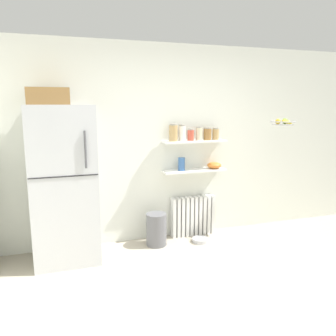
{
  "coord_description": "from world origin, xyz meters",
  "views": [
    {
      "loc": [
        -1.44,
        -2.31,
        1.83
      ],
      "look_at": [
        -0.14,
        1.6,
        1.05
      ],
      "focal_mm": 36.3,
      "sensor_mm": 36.0,
      "label": 1
    }
  ],
  "objects_px": {
    "radiator": "(193,216)",
    "storage_jar_1": "(182,133)",
    "hanging_fruit_basket": "(283,122)",
    "shelf_bowl": "(214,165)",
    "refrigerator": "(63,182)",
    "storage_jar_0": "(173,133)",
    "storage_jar_5": "(216,134)",
    "pet_food_bowl": "(200,240)",
    "vase": "(182,164)",
    "storage_jar_4": "(207,134)",
    "storage_jar_3": "(199,133)",
    "storage_jar_2": "(191,135)",
    "trash_bin": "(156,229)"
  },
  "relations": [
    {
      "from": "refrigerator",
      "to": "trash_bin",
      "type": "distance_m",
      "value": 1.35
    },
    {
      "from": "storage_jar_1",
      "to": "storage_jar_2",
      "type": "height_order",
      "value": "storage_jar_1"
    },
    {
      "from": "shelf_bowl",
      "to": "hanging_fruit_basket",
      "type": "distance_m",
      "value": 1.08
    },
    {
      "from": "storage_jar_3",
      "to": "shelf_bowl",
      "type": "distance_m",
      "value": 0.51
    },
    {
      "from": "storage_jar_1",
      "to": "storage_jar_0",
      "type": "bearing_deg",
      "value": 180.0
    },
    {
      "from": "storage_jar_3",
      "to": "storage_jar_2",
      "type": "bearing_deg",
      "value": 180.0
    },
    {
      "from": "radiator",
      "to": "storage_jar_2",
      "type": "relative_size",
      "value": 3.91
    },
    {
      "from": "radiator",
      "to": "pet_food_bowl",
      "type": "height_order",
      "value": "radiator"
    },
    {
      "from": "storage_jar_0",
      "to": "hanging_fruit_basket",
      "type": "relative_size",
      "value": 0.68
    },
    {
      "from": "storage_jar_1",
      "to": "shelf_bowl",
      "type": "bearing_deg",
      "value": 0.0
    },
    {
      "from": "storage_jar_2",
      "to": "hanging_fruit_basket",
      "type": "relative_size",
      "value": 0.47
    },
    {
      "from": "storage_jar_2",
      "to": "pet_food_bowl",
      "type": "xyz_separation_m",
      "value": [
        0.06,
        -0.24,
        -1.4
      ]
    },
    {
      "from": "pet_food_bowl",
      "to": "trash_bin",
      "type": "bearing_deg",
      "value": 171.11
    },
    {
      "from": "radiator",
      "to": "hanging_fruit_basket",
      "type": "xyz_separation_m",
      "value": [
        1.13,
        -0.37,
        1.31
      ]
    },
    {
      "from": "storage_jar_1",
      "to": "hanging_fruit_basket",
      "type": "relative_size",
      "value": 0.64
    },
    {
      "from": "storage_jar_1",
      "to": "storage_jar_3",
      "type": "xyz_separation_m",
      "value": [
        0.24,
        -0.0,
        -0.01
      ]
    },
    {
      "from": "storage_jar_4",
      "to": "storage_jar_0",
      "type": "bearing_deg",
      "value": 180.0
    },
    {
      "from": "storage_jar_1",
      "to": "hanging_fruit_basket",
      "type": "xyz_separation_m",
      "value": [
        1.32,
        -0.34,
        0.14
      ]
    },
    {
      "from": "trash_bin",
      "to": "pet_food_bowl",
      "type": "height_order",
      "value": "trash_bin"
    },
    {
      "from": "storage_jar_4",
      "to": "pet_food_bowl",
      "type": "height_order",
      "value": "storage_jar_4"
    },
    {
      "from": "storage_jar_1",
      "to": "hanging_fruit_basket",
      "type": "distance_m",
      "value": 1.37
    },
    {
      "from": "refrigerator",
      "to": "pet_food_bowl",
      "type": "distance_m",
      "value": 1.95
    },
    {
      "from": "refrigerator",
      "to": "storage_jar_4",
      "type": "xyz_separation_m",
      "value": [
        1.9,
        0.21,
        0.48
      ]
    },
    {
      "from": "radiator",
      "to": "storage_jar_1",
      "type": "height_order",
      "value": "storage_jar_1"
    },
    {
      "from": "storage_jar_2",
      "to": "storage_jar_4",
      "type": "height_order",
      "value": "storage_jar_4"
    },
    {
      "from": "refrigerator",
      "to": "storage_jar_1",
      "type": "height_order",
      "value": "refrigerator"
    },
    {
      "from": "radiator",
      "to": "storage_jar_3",
      "type": "xyz_separation_m",
      "value": [
        0.06,
        -0.03,
        1.16
      ]
    },
    {
      "from": "storage_jar_5",
      "to": "vase",
      "type": "distance_m",
      "value": 0.63
    },
    {
      "from": "storage_jar_1",
      "to": "trash_bin",
      "type": "bearing_deg",
      "value": -159.64
    },
    {
      "from": "storage_jar_0",
      "to": "storage_jar_5",
      "type": "height_order",
      "value": "storage_jar_0"
    },
    {
      "from": "refrigerator",
      "to": "storage_jar_0",
      "type": "height_order",
      "value": "refrigerator"
    },
    {
      "from": "radiator",
      "to": "refrigerator",
      "type": "bearing_deg",
      "value": -172.07
    },
    {
      "from": "storage_jar_5",
      "to": "shelf_bowl",
      "type": "bearing_deg",
      "value": 180.0
    },
    {
      "from": "storage_jar_5",
      "to": "pet_food_bowl",
      "type": "distance_m",
      "value": 1.46
    },
    {
      "from": "shelf_bowl",
      "to": "refrigerator",
      "type": "bearing_deg",
      "value": -174.07
    },
    {
      "from": "radiator",
      "to": "storage_jar_2",
      "type": "xyz_separation_m",
      "value": [
        -0.06,
        -0.03,
        1.15
      ]
    },
    {
      "from": "storage_jar_3",
      "to": "vase",
      "type": "relative_size",
      "value": 1.06
    },
    {
      "from": "hanging_fruit_basket",
      "to": "storage_jar_1",
      "type": "bearing_deg",
      "value": 165.69
    },
    {
      "from": "storage_jar_0",
      "to": "storage_jar_2",
      "type": "xyz_separation_m",
      "value": [
        0.24,
        0.0,
        -0.03
      ]
    },
    {
      "from": "refrigerator",
      "to": "storage_jar_4",
      "type": "relative_size",
      "value": 11.54
    },
    {
      "from": "storage_jar_1",
      "to": "hanging_fruit_basket",
      "type": "bearing_deg",
      "value": -14.31
    },
    {
      "from": "refrigerator",
      "to": "storage_jar_3",
      "type": "relative_size",
      "value": 10.65
    },
    {
      "from": "storage_jar_1",
      "to": "storage_jar_5",
      "type": "height_order",
      "value": "storage_jar_1"
    },
    {
      "from": "storage_jar_0",
      "to": "storage_jar_4",
      "type": "xyz_separation_m",
      "value": [
        0.49,
        0.0,
        -0.03
      ]
    },
    {
      "from": "storage_jar_3",
      "to": "storage_jar_5",
      "type": "height_order",
      "value": "storage_jar_3"
    },
    {
      "from": "shelf_bowl",
      "to": "storage_jar_0",
      "type": "bearing_deg",
      "value": 180.0
    },
    {
      "from": "storage_jar_0",
      "to": "trash_bin",
      "type": "distance_m",
      "value": 1.29
    },
    {
      "from": "storage_jar_1",
      "to": "storage_jar_5",
      "type": "xyz_separation_m",
      "value": [
        0.49,
        0.0,
        -0.03
      ]
    },
    {
      "from": "radiator",
      "to": "storage_jar_1",
      "type": "xyz_separation_m",
      "value": [
        -0.18,
        -0.03,
        1.18
      ]
    },
    {
      "from": "pet_food_bowl",
      "to": "vase",
      "type": "bearing_deg",
      "value": 127.6
    }
  ]
}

